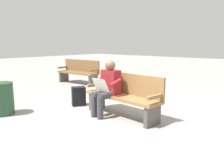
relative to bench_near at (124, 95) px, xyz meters
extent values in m
plane|color=gray|center=(0.01, 0.07, -0.46)|extent=(40.00, 40.00, 0.00)
cube|color=olive|center=(0.01, 0.07, -0.04)|extent=(1.84, 0.65, 0.06)
cube|color=olive|center=(-0.01, -0.14, 0.22)|extent=(1.80, 0.22, 0.45)
cube|color=olive|center=(-0.84, 0.15, 0.11)|extent=(0.11, 0.48, 0.06)
cube|color=olive|center=(0.85, -0.01, 0.11)|extent=(0.11, 0.48, 0.06)
cube|color=#4C4742|center=(-0.79, 0.15, -0.26)|extent=(0.12, 0.44, 0.39)
cube|color=#4C4742|center=(0.80, -0.01, -0.26)|extent=(0.12, 0.44, 0.39)
cube|color=maroon|center=(0.28, 0.09, 0.25)|extent=(0.42, 0.26, 0.52)
sphere|color=brown|center=(0.29, 0.11, 0.61)|extent=(0.22, 0.22, 0.22)
cylinder|color=#38383D|center=(0.20, 0.31, 0.01)|extent=(0.19, 0.43, 0.15)
cylinder|color=#38383D|center=(0.40, 0.29, 0.01)|extent=(0.19, 0.43, 0.15)
cylinder|color=#38383D|center=(0.22, 0.50, -0.23)|extent=(0.13, 0.13, 0.45)
cylinder|color=#38383D|center=(0.42, 0.48, -0.23)|extent=(0.13, 0.13, 0.45)
cylinder|color=maroon|center=(0.05, 0.22, 0.28)|extent=(0.12, 0.32, 0.18)
cylinder|color=maroon|center=(0.53, 0.17, 0.28)|extent=(0.12, 0.32, 0.18)
cube|color=silver|center=(0.31, 0.39, 0.23)|extent=(0.41, 0.17, 0.27)
cube|color=black|center=(1.34, 0.09, -0.22)|extent=(0.37, 0.40, 0.47)
cube|color=black|center=(1.46, 0.02, -0.29)|extent=(0.16, 0.21, 0.21)
cube|color=brown|center=(3.72, -1.95, -0.04)|extent=(1.82, 0.56, 0.06)
cube|color=brown|center=(3.72, -2.17, 0.22)|extent=(1.80, 0.13, 0.45)
cube|color=brown|center=(2.87, -1.99, 0.11)|extent=(0.08, 0.48, 0.06)
cube|color=brown|center=(4.56, -1.91, 0.11)|extent=(0.08, 0.48, 0.06)
cube|color=#4C4742|center=(2.92, -1.98, -0.26)|extent=(0.10, 0.44, 0.39)
cube|color=#4C4742|center=(4.51, -1.92, -0.26)|extent=(0.10, 0.44, 0.39)
cylinder|color=#23472D|center=(2.06, 1.65, -0.11)|extent=(0.48, 0.48, 0.70)
camera|label=1|loc=(-2.89, 3.78, 1.08)|focal=36.88mm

